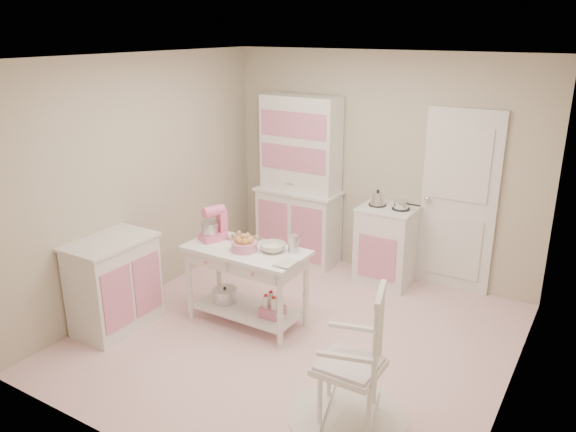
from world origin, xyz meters
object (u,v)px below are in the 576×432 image
at_px(bread_basket, 244,246).
at_px(rocking_chair, 350,355).
at_px(hutch, 299,181).
at_px(stand_mixer, 212,224).
at_px(stove, 387,245).
at_px(base_cabinet, 114,284).
at_px(work_table, 247,286).

bearing_deg(bread_basket, rocking_chair, -26.95).
relative_size(hutch, stand_mixer, 6.12).
relative_size(stove, rocking_chair, 0.84).
height_order(hutch, base_cabinet, hutch).
relative_size(rocking_chair, work_table, 0.92).
xyz_separation_m(hutch, stand_mixer, (-0.05, -1.64, -0.07)).
height_order(base_cabinet, bread_basket, base_cabinet).
distance_m(stove, work_table, 1.81).
distance_m(hutch, work_table, 1.82).
distance_m(work_table, bread_basket, 0.45).
bearing_deg(bread_basket, base_cabinet, -147.31).
xyz_separation_m(work_table, stand_mixer, (-0.42, 0.02, 0.57)).
distance_m(stove, bread_basket, 1.88).
distance_m(rocking_chair, work_table, 1.70).
bearing_deg(stove, stand_mixer, -128.07).
bearing_deg(rocking_chair, hutch, 111.60).
relative_size(hutch, work_table, 1.73).
bearing_deg(hutch, work_table, -77.29).
bearing_deg(base_cabinet, rocking_chair, -1.35).
bearing_deg(stove, base_cabinet, -128.67).
distance_m(hutch, rocking_chair, 3.13).
relative_size(stove, base_cabinet, 1.00).
relative_size(base_cabinet, rocking_chair, 0.84).
height_order(stand_mixer, bread_basket, stand_mixer).
height_order(rocking_chair, bread_basket, rocking_chair).
bearing_deg(stove, rocking_chair, -74.45).
bearing_deg(work_table, hutch, 102.71).
xyz_separation_m(stove, base_cabinet, (-1.88, -2.35, 0.00)).
relative_size(work_table, stand_mixer, 3.53).
xyz_separation_m(base_cabinet, bread_basket, (1.08, 0.69, 0.39)).
distance_m(base_cabinet, rocking_chair, 2.55).
distance_m(base_cabinet, stand_mixer, 1.11).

